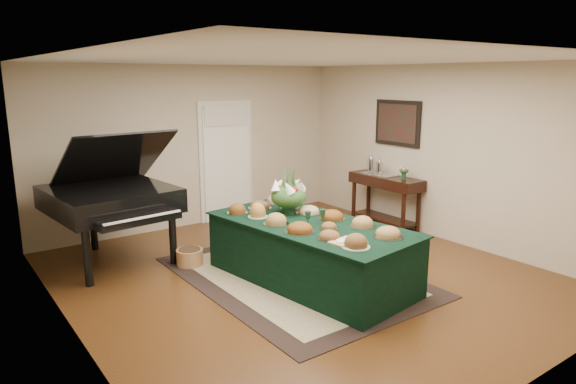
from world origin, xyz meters
TOP-DOWN VIEW (x-y plane):
  - ground at (0.00, 0.00)m, footprint 6.00×6.00m
  - area_rug at (-0.10, 0.03)m, footprint 2.38×3.33m
  - kitchen_doorway at (0.60, 2.97)m, footprint 1.05×0.07m
  - buffet_table at (-0.03, -0.20)m, footprint 1.59×2.79m
  - food_platters at (-0.04, -0.14)m, footprint 1.18×2.36m
  - cutting_board at (-0.20, -1.04)m, footprint 0.35×0.35m
  - green_goblets at (-0.01, -0.28)m, footprint 0.28×0.11m
  - floral_centerpiece at (0.03, 0.33)m, footprint 0.48×0.48m
  - grand_piano at (-1.77, 1.94)m, footprint 1.70×1.90m
  - wicker_basket at (-1.00, 1.19)m, footprint 0.36×0.36m
  - mahogany_sideboard at (2.49, 0.93)m, footprint 0.45×1.35m
  - tea_service at (2.50, 1.17)m, footprint 0.34×0.58m
  - pink_bouquet at (2.50, 0.55)m, footprint 0.17×0.17m
  - wall_painting at (2.72, 0.93)m, footprint 0.05×0.95m

SIDE VIEW (x-z plane):
  - ground at x=0.00m, z-range 0.00..0.00m
  - area_rug at x=-0.10m, z-range 0.00..0.01m
  - wicker_basket at x=-1.00m, z-range 0.00..0.22m
  - buffet_table at x=-0.03m, z-range 0.00..0.76m
  - mahogany_sideboard at x=2.49m, z-range 0.24..1.12m
  - cutting_board at x=-0.20m, z-range 0.74..0.84m
  - food_platters at x=-0.04m, z-range 0.73..0.87m
  - green_goblets at x=-0.01m, z-range 0.75..0.93m
  - grand_piano at x=-1.77m, z-range 0.01..1.82m
  - tea_service at x=2.50m, z-range 0.85..1.15m
  - kitchen_doorway at x=0.60m, z-range -0.03..2.07m
  - pink_bouquet at x=2.50m, z-range 0.92..1.13m
  - floral_centerpiece at x=0.03m, z-range 0.80..1.28m
  - wall_painting at x=2.72m, z-range 1.38..2.12m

